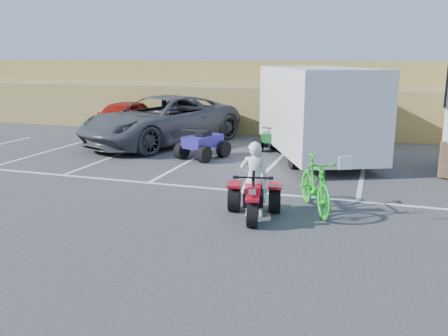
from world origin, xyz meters
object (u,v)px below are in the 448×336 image
(cargo_trailer, at_px, (315,109))
(quad_atv_blue, at_px, (203,158))
(red_trike_atv, at_px, (253,218))
(rider, at_px, (254,179))
(grey_pickup, at_px, (161,120))
(quad_atv_green, at_px, (274,150))
(green_dirt_bike, at_px, (315,184))
(red_car, at_px, (122,118))

(cargo_trailer, bearing_deg, quad_atv_blue, 176.65)
(red_trike_atv, relative_size, cargo_trailer, 0.23)
(rider, xyz_separation_m, grey_pickup, (-5.54, 7.16, 0.12))
(quad_atv_green, bearing_deg, rider, -77.54)
(green_dirt_bike, bearing_deg, red_car, 115.12)
(grey_pickup, bearing_deg, green_dirt_bike, -22.63)
(red_trike_atv, bearing_deg, quad_atv_blue, 108.14)
(red_trike_atv, bearing_deg, grey_pickup, 115.08)
(green_dirt_bike, relative_size, cargo_trailer, 0.30)
(quad_atv_green, bearing_deg, red_car, 172.86)
(red_trike_atv, height_order, cargo_trailer, cargo_trailer)
(red_trike_atv, bearing_deg, rider, 90.00)
(green_dirt_bike, xyz_separation_m, quad_atv_blue, (-4.26, 4.46, -0.60))
(grey_pickup, xyz_separation_m, quad_atv_green, (4.40, 0.14, -0.92))
(green_dirt_bike, bearing_deg, quad_atv_green, 84.95)
(grey_pickup, height_order, cargo_trailer, cargo_trailer)
(green_dirt_bike, xyz_separation_m, red_car, (-9.26, 7.91, 0.13))
(red_car, distance_m, quad_atv_green, 7.11)
(quad_atv_green, bearing_deg, quad_atv_blue, -128.99)
(green_dirt_bike, xyz_separation_m, grey_pickup, (-6.71, 6.44, 0.31))
(rider, bearing_deg, red_car, -59.10)
(red_trike_atv, relative_size, rider, 0.97)
(quad_atv_blue, bearing_deg, quad_atv_green, 65.61)
(green_dirt_bike, height_order, cargo_trailer, cargo_trailer)
(red_trike_atv, height_order, quad_atv_blue, quad_atv_blue)
(red_trike_atv, bearing_deg, quad_atv_green, 86.66)
(green_dirt_bike, relative_size, quad_atv_blue, 1.28)
(green_dirt_bike, distance_m, quad_atv_blue, 6.20)
(red_trike_atv, height_order, green_dirt_bike, green_dirt_bike)
(rider, bearing_deg, quad_atv_green, -93.41)
(red_trike_atv, distance_m, grey_pickup, 9.23)
(rider, bearing_deg, green_dirt_bike, -160.91)
(red_car, xyz_separation_m, cargo_trailer, (8.46, -2.13, 0.86))
(red_car, relative_size, quad_atv_green, 3.16)
(rider, height_order, cargo_trailer, cargo_trailer)
(red_trike_atv, height_order, grey_pickup, grey_pickup)
(cargo_trailer, xyz_separation_m, quad_atv_blue, (-3.46, -1.32, -1.60))
(cargo_trailer, distance_m, quad_atv_blue, 4.04)
(red_car, bearing_deg, cargo_trailer, -15.12)
(green_dirt_bike, relative_size, quad_atv_green, 1.47)
(red_trike_atv, relative_size, green_dirt_bike, 0.77)
(rider, bearing_deg, red_trike_atv, 90.00)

